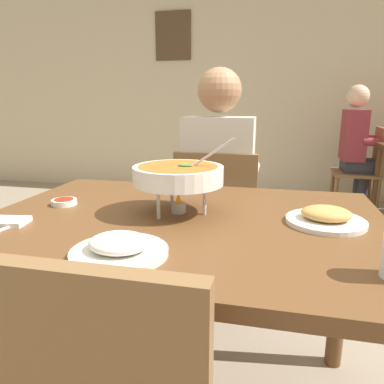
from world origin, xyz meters
The scene contains 13 objects.
cafe_rear_partition centered at (0.00, 3.49, 1.50)m, with size 10.00×0.10×3.00m, color beige.
picture_frame_hung centered at (-0.99, 3.43, 1.92)m, with size 0.44×0.03×0.56m, color #4C3823.
dining_table_main centered at (0.00, 0.00, 0.67)m, with size 1.29×0.96×0.78m.
chair_diner_main centered at (0.00, 0.76, 0.51)m, with size 0.44×0.44×0.90m.
diner_main centered at (0.00, 0.80, 0.75)m, with size 0.40×0.45×1.31m.
curry_bowl centered at (-0.02, 0.05, 0.91)m, with size 0.33×0.30×0.26m.
rice_plate centered at (-0.07, -0.32, 0.80)m, with size 0.24×0.24×0.06m.
appetizer_plate centered at (0.45, 0.04, 0.80)m, with size 0.24×0.24×0.06m.
sauce_dish centered at (-0.46, 0.05, 0.79)m, with size 0.09×0.09×0.02m.
napkin_folded centered at (-0.51, -0.18, 0.79)m, with size 0.12×0.08×0.02m, color white.
spoon_utensil centered at (-0.48, -0.23, 0.78)m, with size 0.01×0.17×0.01m, color silver.
chair_bg_middle centered at (1.20, 2.83, 0.51)m, with size 0.46×0.46×0.90m.
patron_bg_middle centered at (1.09, 2.86, 0.75)m, with size 0.45×0.40×1.31m.
Camera 1 is at (0.28, -1.07, 1.14)m, focal length 33.65 mm.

